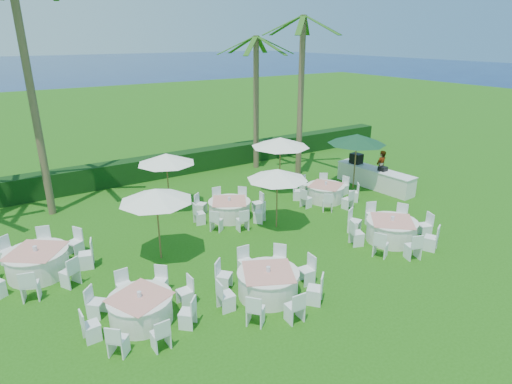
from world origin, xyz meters
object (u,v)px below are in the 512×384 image
umbrella_b (277,174)px  umbrella_c (166,159)px  banquet_table_e (230,209)px  umbrella_green (357,139)px  banquet_table_c (391,230)px  banquet_table_d (38,262)px  umbrella_a (156,195)px  banquet_table_f (325,192)px  staff_person (381,167)px  umbrella_d (280,142)px  banquet_table_a (141,308)px  banquet_table_b (268,283)px  buffet_table (374,177)px

umbrella_b → umbrella_c: (-2.98, 4.31, 0.08)m
banquet_table_e → umbrella_green: bearing=-0.5°
banquet_table_c → banquet_table_d: (-11.86, 4.63, 0.01)m
umbrella_c → umbrella_a: bearing=-115.7°
banquet_table_d → umbrella_green: size_ratio=1.18×
banquet_table_f → staff_person: staff_person is taller
umbrella_a → banquet_table_e: bearing=25.1°
umbrella_d → staff_person: size_ratio=1.66×
umbrella_c → staff_person: bearing=-13.5°
banquet_table_f → umbrella_c: umbrella_c is taller
umbrella_c → staff_person: size_ratio=1.47×
umbrella_b → umbrella_green: size_ratio=0.86×
banquet_table_f → umbrella_c: bearing=155.3°
banquet_table_a → banquet_table_d: banquet_table_d is taller
staff_person → umbrella_d: bearing=-25.0°
banquet_table_e → banquet_table_c: bearing=-51.5°
umbrella_b → umbrella_green: bearing=16.2°
banquet_table_d → umbrella_a: umbrella_a is taller
umbrella_green → umbrella_a: bearing=-171.3°
banquet_table_f → banquet_table_e: bearing=172.5°
banquet_table_b → banquet_table_d: bearing=138.1°
banquet_table_d → banquet_table_e: bearing=4.9°
banquet_table_d → umbrella_c: size_ratio=1.33×
banquet_table_a → umbrella_d: bearing=35.2°
banquet_table_d → banquet_table_e: banquet_table_d is taller
banquet_table_b → umbrella_c: size_ratio=1.27×
banquet_table_f → umbrella_d: 3.37m
banquet_table_a → umbrella_a: 4.12m
umbrella_c → staff_person: 11.41m
banquet_table_d → umbrella_b: bearing=-7.7°
umbrella_green → staff_person: bearing=-4.2°
banquet_table_e → buffet_table: buffet_table is taller
banquet_table_d → umbrella_c: 6.91m
umbrella_c → umbrella_d: 5.81m
banquet_table_a → umbrella_green: umbrella_green is taller
banquet_table_e → umbrella_c: bearing=126.3°
umbrella_d → umbrella_green: bearing=-29.2°
banquet_table_c → umbrella_green: 6.48m
umbrella_d → staff_person: umbrella_d is taller
banquet_table_b → banquet_table_e: 6.12m
banquet_table_a → umbrella_green: size_ratio=1.06×
buffet_table → staff_person: size_ratio=2.50×
banquet_table_a → banquet_table_e: (5.59, 4.94, 0.01)m
umbrella_a → staff_person: (13.03, 1.59, -1.52)m
umbrella_d → umbrella_green: 3.88m
banquet_table_a → umbrella_green: bearing=20.6°
banquet_table_a → banquet_table_f: banquet_table_a is taller
banquet_table_a → umbrella_b: bearing=24.4°
umbrella_a → umbrella_b: (5.02, -0.07, -0.11)m
banquet_table_a → umbrella_green: 14.02m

